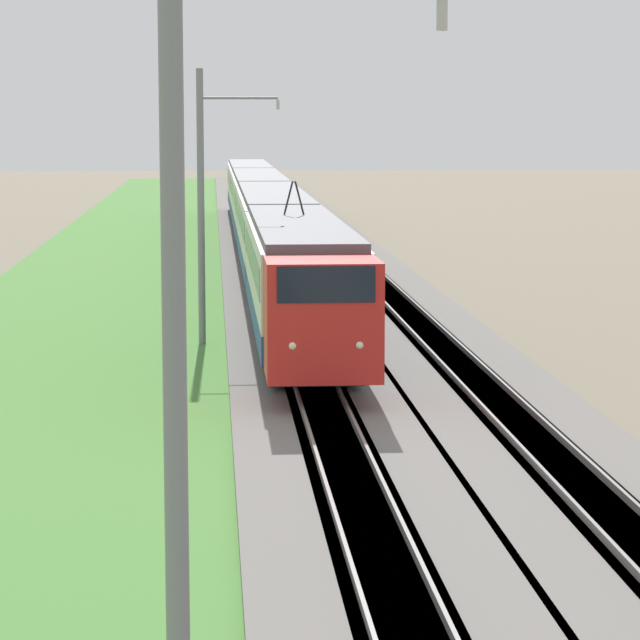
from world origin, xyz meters
TOP-DOWN VIEW (x-y plane):
  - ballast_main at (50.00, 0.00)m, footprint 240.00×4.40m
  - ballast_adjacent at (50.00, -4.25)m, footprint 240.00×4.40m
  - track_main at (50.00, 0.00)m, footprint 240.00×1.57m
  - track_adjacent at (50.00, -4.25)m, footprint 240.00×1.57m
  - grass_verge at (50.00, 6.55)m, footprint 240.00×11.09m
  - passenger_train at (66.01, 0.00)m, footprint 80.41×2.85m
  - catenary_mast_near at (4.70, 2.88)m, footprint 0.22×2.56m
  - catenary_mast_mid at (38.21, 2.88)m, footprint 0.22×2.56m

SIDE VIEW (x-z plane):
  - grass_verge at x=50.00m, z-range 0.00..0.12m
  - ballast_main at x=50.00m, z-range 0.00..0.30m
  - ballast_adjacent at x=50.00m, z-range 0.00..0.30m
  - track_main at x=50.00m, z-range -0.07..0.38m
  - track_adjacent at x=50.00m, z-range -0.07..0.38m
  - passenger_train at x=66.01m, z-range -0.16..5.00m
  - catenary_mast_mid at x=38.21m, z-range 0.14..8.79m
  - catenary_mast_near at x=4.70m, z-range 0.15..9.30m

